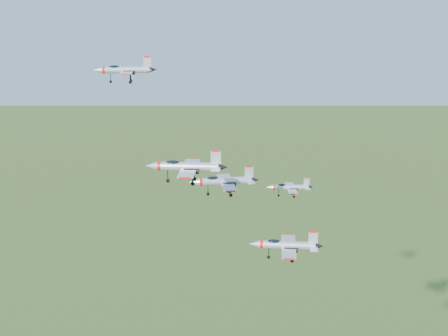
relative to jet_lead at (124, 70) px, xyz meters
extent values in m
cylinder|color=silver|center=(0.39, -0.02, -0.03)|extent=(9.80, 1.84, 1.41)
cone|color=silver|center=(-5.45, 0.24, -0.03)|extent=(2.01, 1.49, 1.41)
cone|color=black|center=(6.01, -0.27, -0.03)|extent=(1.57, 1.26, 1.20)
ellipsoid|color=black|center=(-1.99, 0.09, 0.50)|extent=(2.42, 1.12, 0.89)
cube|color=silver|center=(0.47, -3.06, -0.30)|extent=(2.70, 4.87, 0.15)
cube|color=silver|center=(0.74, 3.00, -0.30)|extent=(2.70, 4.87, 0.15)
cube|color=silver|center=(4.82, -0.21, 1.43)|extent=(1.63, 0.20, 2.27)
cube|color=red|center=(4.82, -0.21, 2.62)|extent=(1.20, 0.20, 0.38)
cylinder|color=silver|center=(18.83, -17.14, -19.76)|extent=(10.19, 1.58, 1.47)
cone|color=silver|center=(12.73, -17.07, -19.76)|extent=(2.05, 1.49, 1.47)
cone|color=black|center=(24.71, -17.20, -19.76)|extent=(1.60, 1.27, 1.25)
ellipsoid|color=black|center=(16.34, -17.11, -19.20)|extent=(2.50, 1.08, 0.93)
cube|color=silver|center=(19.02, -20.31, -20.04)|extent=(2.65, 5.00, 0.16)
cube|color=silver|center=(19.09, -13.98, -20.04)|extent=(2.65, 5.00, 0.16)
cube|color=silver|center=(23.46, -17.19, -18.23)|extent=(1.70, 0.15, 2.37)
cube|color=red|center=(23.46, -17.19, -16.99)|extent=(1.24, 0.17, 0.40)
cylinder|color=silver|center=(10.28, -34.02, -11.85)|extent=(10.11, 3.46, 1.45)
cone|color=silver|center=(4.39, -32.80, -11.85)|extent=(2.26, 1.83, 1.45)
cone|color=black|center=(15.96, -35.20, -11.85)|extent=(1.78, 1.52, 1.23)
ellipsoid|color=black|center=(7.88, -33.52, -11.30)|extent=(2.61, 1.52, 0.92)
cube|color=silver|center=(9.87, -37.12, -12.13)|extent=(3.51, 5.32, 0.16)
cube|color=silver|center=(11.14, -31.01, -12.13)|extent=(3.51, 5.32, 0.16)
cube|color=silver|center=(14.76, -34.95, -10.34)|extent=(1.66, 0.47, 2.34)
cube|color=red|center=(14.76, -34.95, -9.12)|extent=(1.23, 0.40, 0.39)
cylinder|color=silver|center=(34.95, -4.84, -25.56)|extent=(7.75, 1.99, 1.11)
cone|color=silver|center=(30.37, -4.31, -25.56)|extent=(1.65, 1.28, 1.11)
cone|color=black|center=(39.35, -5.35, -25.56)|extent=(1.29, 1.07, 0.94)
ellipsoid|color=black|center=(33.08, -4.62, -25.14)|extent=(1.96, 1.01, 0.70)
cube|color=silver|center=(34.84, -7.23, -25.77)|extent=(2.38, 3.95, 0.12)
cube|color=silver|center=(35.39, -2.49, -25.77)|extent=(2.38, 3.95, 0.12)
cube|color=silver|center=(38.42, -5.24, -24.41)|extent=(1.28, 0.25, 1.79)
cube|color=red|center=(38.42, -5.24, -23.47)|extent=(0.95, 0.23, 0.30)
cylinder|color=silver|center=(28.39, -29.65, -28.48)|extent=(10.06, 3.61, 1.44)
cone|color=silver|center=(22.54, -28.33, -28.48)|extent=(2.27, 1.85, 1.44)
cone|color=black|center=(34.01, -30.92, -28.48)|extent=(1.79, 1.54, 1.23)
ellipsoid|color=black|center=(26.00, -29.11, -27.93)|extent=(2.61, 1.55, 0.92)
cube|color=silver|center=(27.92, -32.73, -28.75)|extent=(3.57, 5.33, 0.16)
cube|color=silver|center=(29.29, -26.67, -28.75)|extent=(3.57, 5.33, 0.16)
cube|color=silver|center=(32.82, -30.65, -26.98)|extent=(1.65, 0.50, 2.33)
cube|color=red|center=(32.82, -30.65, -25.76)|extent=(1.22, 0.42, 0.39)
camera|label=1|loc=(2.71, -131.47, 15.41)|focal=50.00mm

